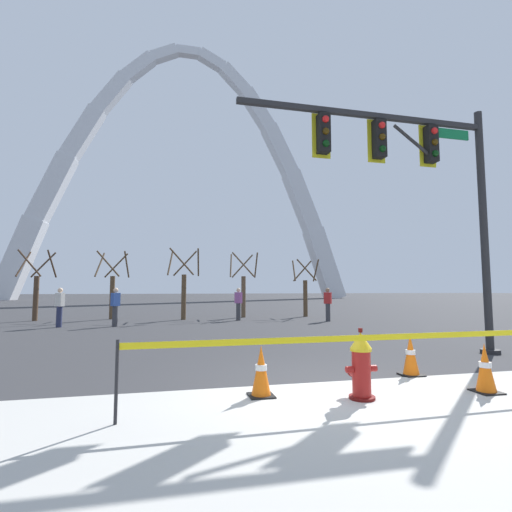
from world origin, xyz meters
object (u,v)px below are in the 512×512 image
(pedestrian_walking_left, at_px, (60,307))
(pedestrian_walking_right, at_px, (328,304))
(pedestrian_near_trees, at_px, (115,307))
(traffic_cone_curb_edge, at_px, (411,355))
(fire_hydrant, at_px, (361,365))
(traffic_cone_mid_sidewalk, at_px, (261,371))
(traffic_cone_by_hydrant, at_px, (485,368))
(pedestrian_standing_center, at_px, (238,304))
(traffic_signal_gantry, at_px, (420,175))
(monument_arch, at_px, (186,183))

(pedestrian_walking_left, relative_size, pedestrian_walking_right, 1.00)
(pedestrian_near_trees, bearing_deg, traffic_cone_curb_edge, -58.79)
(fire_hydrant, bearing_deg, traffic_cone_mid_sidewalk, 161.77)
(traffic_cone_by_hydrant, height_order, traffic_cone_mid_sidewalk, same)
(pedestrian_near_trees, bearing_deg, pedestrian_standing_center, 18.34)
(traffic_cone_by_hydrant, height_order, traffic_cone_curb_edge, same)
(traffic_cone_curb_edge, distance_m, pedestrian_walking_right, 11.37)
(traffic_cone_mid_sidewalk, bearing_deg, pedestrian_walking_right, 62.10)
(traffic_cone_by_hydrant, distance_m, pedestrian_near_trees, 13.63)
(traffic_signal_gantry, height_order, monument_arch, monument_arch)
(pedestrian_standing_center, relative_size, pedestrian_near_trees, 1.00)
(fire_hydrant, bearing_deg, monument_arch, 90.32)
(traffic_cone_by_hydrant, relative_size, pedestrian_near_trees, 0.46)
(pedestrian_walking_right, height_order, pedestrian_near_trees, same)
(fire_hydrant, distance_m, pedestrian_walking_left, 13.76)
(traffic_cone_mid_sidewalk, distance_m, pedestrian_near_trees, 11.78)
(traffic_cone_curb_edge, distance_m, pedestrian_standing_center, 12.43)
(pedestrian_walking_left, distance_m, pedestrian_standing_center, 7.85)
(pedestrian_walking_left, bearing_deg, pedestrian_near_trees, -4.34)
(fire_hydrant, bearing_deg, pedestrian_standing_center, 87.03)
(traffic_cone_curb_edge, height_order, monument_arch, monument_arch)
(traffic_signal_gantry, bearing_deg, traffic_cone_by_hydrant, -112.02)
(fire_hydrant, relative_size, pedestrian_standing_center, 0.62)
(traffic_cone_mid_sidewalk, distance_m, traffic_cone_curb_edge, 3.01)
(fire_hydrant, relative_size, monument_arch, 0.02)
(pedestrian_standing_center, xyz_separation_m, pedestrian_near_trees, (-5.51, -1.83, 0.00))
(traffic_cone_mid_sidewalk, bearing_deg, traffic_cone_curb_edge, 13.17)
(fire_hydrant, xyz_separation_m, traffic_signal_gantry, (3.13, 2.74, 3.80))
(traffic_cone_curb_edge, bearing_deg, pedestrian_standing_center, 94.09)
(traffic_signal_gantry, bearing_deg, pedestrian_walking_left, 137.93)
(traffic_cone_mid_sidewalk, relative_size, traffic_cone_curb_edge, 1.00)
(traffic_signal_gantry, distance_m, pedestrian_walking_left, 14.04)
(traffic_cone_curb_edge, bearing_deg, pedestrian_walking_left, 128.58)
(traffic_cone_by_hydrant, bearing_deg, pedestrian_walking_left, 126.75)
(pedestrian_standing_center, bearing_deg, traffic_cone_mid_sidewalk, -98.90)
(fire_hydrant, xyz_separation_m, pedestrian_standing_center, (0.70, 13.52, 0.35))
(traffic_cone_mid_sidewalk, bearing_deg, traffic_signal_gantry, 27.16)
(pedestrian_walking_left, relative_size, pedestrian_standing_center, 1.00)
(traffic_cone_mid_sidewalk, bearing_deg, pedestrian_walking_left, 116.23)
(traffic_cone_curb_edge, distance_m, pedestrian_near_trees, 12.36)
(traffic_cone_by_hydrant, height_order, monument_arch, monument_arch)
(traffic_signal_gantry, bearing_deg, pedestrian_near_trees, 131.57)
(fire_hydrant, height_order, traffic_cone_curb_edge, fire_hydrant)
(monument_arch, relative_size, pedestrian_standing_center, 33.02)
(traffic_cone_mid_sidewalk, bearing_deg, pedestrian_near_trees, 107.12)
(traffic_signal_gantry, height_order, pedestrian_standing_center, traffic_signal_gantry)
(pedestrian_standing_center, relative_size, pedestrian_walking_right, 1.00)
(pedestrian_walking_left, relative_size, pedestrian_near_trees, 1.00)
(traffic_cone_mid_sidewalk, height_order, pedestrian_near_trees, pedestrian_near_trees)
(traffic_cone_by_hydrant, distance_m, traffic_signal_gantry, 4.98)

